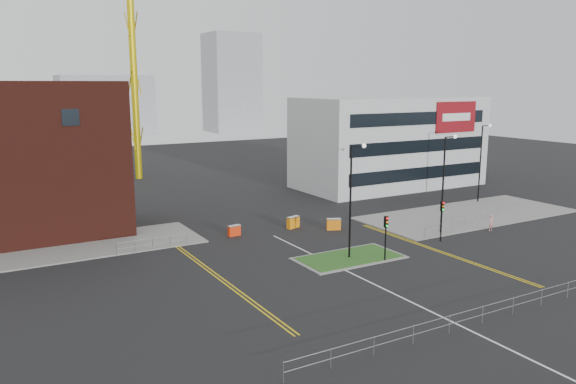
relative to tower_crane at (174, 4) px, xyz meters
name	(u,v)px	position (x,y,z in m)	size (l,w,h in m)	color
ground	(396,295)	(-3.78, -53.47, -24.86)	(200.00, 200.00, 0.00)	black
pavement_left	(31,253)	(-23.78, -31.47, -24.80)	(28.00, 8.00, 0.12)	slate
pavement_right	(468,214)	(18.22, -39.47, -24.80)	(24.00, 10.00, 0.12)	slate
island_kerb	(349,258)	(-1.78, -45.47, -24.82)	(8.60, 4.60, 0.08)	slate
grass_island	(349,258)	(-1.78, -45.47, -24.80)	(8.00, 4.00, 0.12)	#24541C
office_block	(389,142)	(22.23, -21.49, -18.86)	(25.00, 12.20, 12.00)	silver
tower_crane	(174,4)	(0.00, 0.00, 0.00)	(51.49, 14.55, 35.89)	gold
streetlamp_island	(353,192)	(-1.56, -45.47, -19.45)	(1.46, 0.36, 9.18)	black
streetlamp_right_near	(445,176)	(10.44, -43.47, -19.45)	(1.46, 0.36, 9.18)	black
streetlamp_right_far	(482,157)	(24.44, -35.47, -19.45)	(1.46, 0.36, 9.18)	black
traffic_light_island	(386,230)	(0.22, -47.49, -22.29)	(0.28, 0.33, 3.65)	black
traffic_light_right	(442,213)	(8.22, -45.49, -22.29)	(0.28, 0.33, 3.65)	black
railing_front	(466,316)	(-3.78, -59.47, -24.08)	(24.05, 0.05, 1.10)	gray
railing_left	(153,242)	(-14.78, -35.47, -24.12)	(6.05, 0.05, 1.10)	gray
railing_right	(477,214)	(16.72, -41.97, -24.08)	(19.05, 5.05, 1.10)	gray
centre_line	(377,286)	(-3.78, -51.47, -24.86)	(0.15, 30.00, 0.01)	silver
yellow_left_a	(212,274)	(-12.78, -43.47, -24.86)	(0.12, 24.00, 0.01)	gold
yellow_left_b	(216,273)	(-12.48, -43.47, -24.86)	(0.12, 24.00, 0.01)	gold
yellow_right_a	(436,251)	(5.72, -47.47, -24.86)	(0.12, 20.00, 0.01)	gold
yellow_right_b	(439,250)	(6.02, -47.47, -24.86)	(0.12, 20.00, 0.01)	gold
skyline_b	(106,106)	(6.22, 76.53, -16.86)	(24.00, 12.00, 16.00)	gray
skyline_c	(232,83)	(41.22, 71.53, -10.86)	(14.00, 12.00, 28.00)	gray
skyline_d	(30,113)	(-11.78, 86.53, -18.86)	(30.00, 12.00, 12.00)	gray
pedestrian	(491,223)	(15.03, -45.22, -24.09)	(0.57, 0.37, 1.55)	#DB918D
barrier_left	(234,230)	(-6.93, -34.68, -24.31)	(1.24, 0.54, 1.01)	#F1320D
barrier_mid	(293,222)	(-0.78, -34.91, -24.24)	(1.43, 0.80, 1.15)	orange
barrier_right	(334,224)	(2.22, -37.47, -24.26)	(1.39, 0.94, 1.12)	orange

